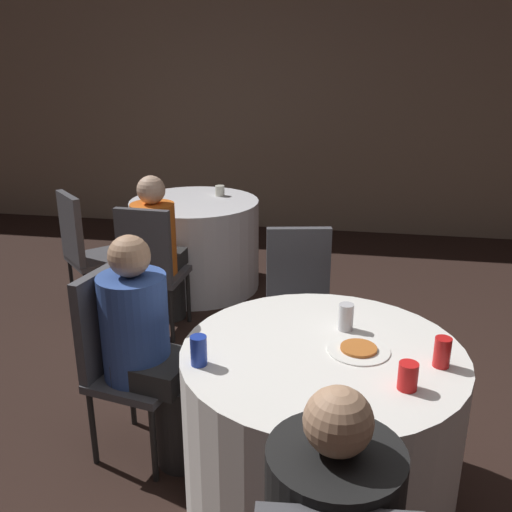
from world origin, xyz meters
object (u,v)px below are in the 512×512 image
Objects in this scene: chair_far_southwest at (84,245)px; soda_can_silver at (346,317)px; chair_near_west at (119,349)px; pizza_plate_near at (359,349)px; table_far at (196,244)px; person_orange_shirt at (159,253)px; person_blue_shirt at (150,353)px; chair_near_north at (299,296)px; table_near at (319,428)px; soda_can_blue at (199,351)px; soda_can_red at (442,352)px; chair_far_south at (150,262)px.

chair_far_southwest is 2.46m from soda_can_silver.
chair_near_west is 7.85× the size of soda_can_silver.
pizza_plate_near is (2.03, -1.64, 0.21)m from chair_far_southwest.
table_far is at bearing -162.59° from chair_near_west.
pizza_plate_near is at bearing -44.47° from person_orange_shirt.
person_blue_shirt is at bearing -69.59° from person_orange_shirt.
person_orange_shirt is at bearing -39.57° from chair_near_north.
chair_near_west reaches higher than pizza_plate_near.
table_near is 1.03m from chair_near_north.
chair_near_west and chair_far_southwest have the same top height.
chair_near_west is (-0.79, -0.79, 0.00)m from chair_near_north.
person_orange_shirt is at bearing 114.01° from soda_can_blue.
person_orange_shirt reaches higher than table_far.
table_far is 0.94× the size of person_orange_shirt.
table_far is 1.12× the size of chair_far_southwest.
soda_can_red is at bearing 92.04° from chair_near_west.
person_blue_shirt is at bearing 171.72° from pizza_plate_near.
person_orange_shirt is at bearing 137.01° from soda_can_red.
chair_near_north is (-0.20, 0.99, 0.18)m from table_near.
chair_far_south reaches higher than table_far.
person_orange_shirt is (-0.27, 1.36, 0.01)m from chair_near_west.
soda_can_silver reaches higher than table_near.
table_near is 1.24× the size of chair_far_south.
chair_near_west is at bearing -75.77° from person_orange_shirt.
chair_near_north is at bearing 122.60° from soda_can_red.
soda_can_silver is (0.28, -0.78, 0.26)m from chair_near_north.
person_blue_shirt reaches higher than pizza_plate_near.
soda_can_silver is at bearing 146.41° from soda_can_red.
chair_far_south is 7.85× the size of soda_can_blue.
table_far is at bearing 106.26° from soda_can_blue.
chair_near_north is at bearing -53.01° from table_far.
pizza_plate_near is at bearing 98.25° from chair_near_north.
chair_near_north is 1.24m from soda_can_blue.
chair_near_north is 0.83× the size of person_blue_shirt.
chair_far_southwest is at bearing 159.29° from chair_far_south.
soda_can_red is (0.66, -1.03, 0.26)m from chair_near_north.
table_far is at bearing 120.40° from pizza_plate_near.
soda_can_red is (0.46, -0.04, 0.44)m from table_near.
soda_can_silver reaches higher than table_far.
soda_can_blue is at bearing -8.17° from chair_far_southwest.
person_blue_shirt is 1.00m from pizza_plate_near.
pizza_plate_near is 0.33m from soda_can_red.
table_far is 0.97m from chair_far_south.
chair_far_south is 7.85× the size of soda_can_silver.
table_far is 2.54m from soda_can_silver.
person_orange_shirt is 0.99× the size of person_blue_shirt.
person_blue_shirt is 9.46× the size of soda_can_blue.
chair_far_southwest reaches higher than pizza_plate_near.
chair_near_north is 1.04m from person_blue_shirt.
chair_near_west is 1.22m from chair_far_south.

